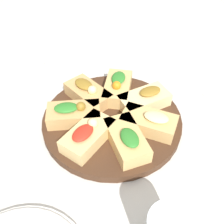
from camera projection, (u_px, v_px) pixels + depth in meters
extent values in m
plane|color=beige|center=(112.00, 123.00, 0.59)|extent=(3.00, 3.00, 0.00)
cylinder|color=#422819|center=(112.00, 120.00, 0.58)|extent=(0.31, 0.31, 0.02)
cube|color=#E5C689|center=(144.00, 100.00, 0.59)|extent=(0.13, 0.09, 0.03)
ellipsoid|color=olive|center=(150.00, 91.00, 0.58)|extent=(0.06, 0.05, 0.01)
cube|color=tan|center=(118.00, 88.00, 0.62)|extent=(0.13, 0.11, 0.03)
ellipsoid|color=#2D7A28|center=(119.00, 78.00, 0.62)|extent=(0.06, 0.05, 0.01)
sphere|color=orange|center=(117.00, 85.00, 0.60)|extent=(0.02, 0.02, 0.02)
cube|color=tan|center=(88.00, 94.00, 0.61)|extent=(0.07, 0.12, 0.03)
ellipsoid|color=olive|center=(84.00, 84.00, 0.60)|extent=(0.04, 0.05, 0.01)
sphere|color=beige|center=(92.00, 90.00, 0.58)|extent=(0.02, 0.02, 0.02)
cube|color=tan|center=(74.00, 114.00, 0.56)|extent=(0.12, 0.12, 0.03)
ellipsoid|color=#2D7A28|center=(66.00, 108.00, 0.54)|extent=(0.06, 0.06, 0.01)
sphere|color=olive|center=(81.00, 107.00, 0.55)|extent=(0.02, 0.02, 0.02)
cube|color=#DBB775|center=(88.00, 136.00, 0.52)|extent=(0.12, 0.07, 0.03)
ellipsoid|color=red|center=(83.00, 133.00, 0.49)|extent=(0.05, 0.04, 0.01)
sphere|color=beige|center=(93.00, 123.00, 0.51)|extent=(0.02, 0.02, 0.02)
cube|color=tan|center=(126.00, 140.00, 0.51)|extent=(0.10, 0.13, 0.03)
ellipsoid|color=#2D7A28|center=(130.00, 138.00, 0.49)|extent=(0.05, 0.06, 0.01)
cube|color=tan|center=(149.00, 122.00, 0.54)|extent=(0.09, 0.12, 0.03)
ellipsoid|color=beige|center=(156.00, 117.00, 0.52)|extent=(0.05, 0.06, 0.01)
cylinder|color=white|center=(75.00, 53.00, 0.79)|extent=(0.20, 0.20, 0.01)
torus|color=white|center=(75.00, 51.00, 0.78)|extent=(0.19, 0.19, 0.01)
cube|color=white|center=(219.00, 86.00, 0.68)|extent=(0.14, 0.13, 0.00)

